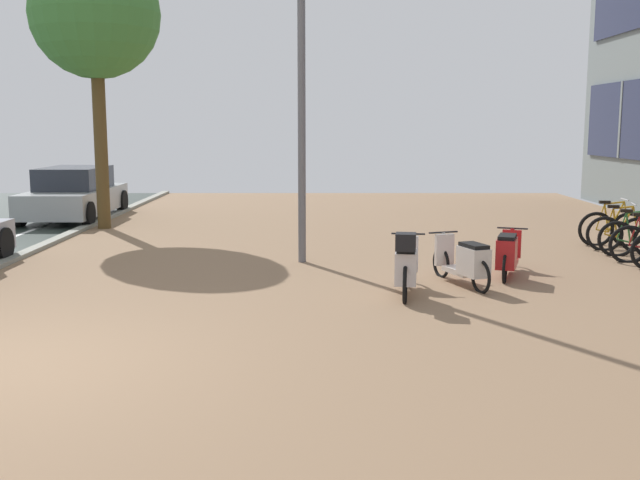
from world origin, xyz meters
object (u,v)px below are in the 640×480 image
(scooter_near, at_px, (511,254))
(parked_car_far, at_px, (78,194))
(bicycle_rack_07, at_px, (638,239))
(bicycle_rack_08, at_px, (625,234))
(scooter_mid, at_px, (409,265))
(lamp_post, at_px, (305,61))
(bicycle_rack_09, at_px, (616,229))
(street_tree, at_px, (99,15))
(scooter_far, at_px, (469,262))

(scooter_near, bearing_deg, parked_car_far, 141.13)
(bicycle_rack_07, relative_size, bicycle_rack_08, 0.99)
(bicycle_rack_07, bearing_deg, scooter_mid, -145.01)
(scooter_near, relative_size, lamp_post, 0.26)
(scooter_mid, bearing_deg, bicycle_rack_09, 43.87)
(parked_car_far, bearing_deg, bicycle_rack_09, -19.77)
(bicycle_rack_08, bearing_deg, street_tree, 163.72)
(bicycle_rack_08, bearing_deg, scooter_far, -138.62)
(bicycle_rack_08, distance_m, scooter_mid, 6.17)
(bicycle_rack_07, distance_m, lamp_post, 7.12)
(scooter_near, bearing_deg, scooter_mid, -142.88)
(bicycle_rack_09, xyz_separation_m, scooter_far, (-3.81, -3.95, 0.03))
(bicycle_rack_08, xyz_separation_m, scooter_far, (-3.73, -3.29, 0.04))
(scooter_near, distance_m, street_tree, 11.19)
(scooter_mid, bearing_deg, bicycle_rack_08, 39.98)
(scooter_mid, bearing_deg, parked_car_far, 130.50)
(bicycle_rack_09, height_order, scooter_mid, scooter_mid)
(street_tree, bearing_deg, scooter_mid, -48.10)
(scooter_far, bearing_deg, bicycle_rack_09, 45.98)
(bicycle_rack_09, bearing_deg, street_tree, 166.96)
(bicycle_rack_07, distance_m, parked_car_far, 13.86)
(bicycle_rack_07, height_order, lamp_post, lamp_post)
(scooter_far, bearing_deg, scooter_mid, -145.78)
(parked_car_far, bearing_deg, scooter_near, -38.87)
(bicycle_rack_07, xyz_separation_m, bicycle_rack_08, (0.00, 0.66, 0.00))
(bicycle_rack_07, relative_size, parked_car_far, 0.31)
(bicycle_rack_08, bearing_deg, lamp_post, -169.18)
(scooter_near, xyz_separation_m, lamp_post, (-3.41, 1.38, 3.20))
(bicycle_rack_09, relative_size, scooter_mid, 0.80)
(bicycle_rack_08, bearing_deg, parked_car_far, 157.50)
(bicycle_rack_07, relative_size, street_tree, 0.20)
(lamp_post, bearing_deg, bicycle_rack_07, 4.96)
(bicycle_rack_09, height_order, scooter_near, bicycle_rack_09)
(bicycle_rack_07, xyz_separation_m, scooter_near, (-2.90, -1.92, 0.05))
(bicycle_rack_09, height_order, scooter_far, bicycle_rack_09)
(street_tree, bearing_deg, scooter_near, -35.13)
(bicycle_rack_07, bearing_deg, street_tree, 160.67)
(bicycle_rack_07, xyz_separation_m, parked_car_far, (-12.55, 5.86, 0.30))
(bicycle_rack_09, bearing_deg, parked_car_far, 160.23)
(bicycle_rack_08, xyz_separation_m, scooter_near, (-2.90, -2.58, 0.04))
(bicycle_rack_07, bearing_deg, parked_car_far, 154.97)
(scooter_near, bearing_deg, bicycle_rack_07, 33.59)
(parked_car_far, height_order, street_tree, street_tree)
(bicycle_rack_08, distance_m, parked_car_far, 13.60)
(scooter_near, height_order, scooter_far, scooter_far)
(bicycle_rack_08, distance_m, scooter_far, 4.97)
(lamp_post, bearing_deg, street_tree, 137.61)
(bicycle_rack_08, bearing_deg, bicycle_rack_09, 82.92)
(bicycle_rack_07, relative_size, bicycle_rack_09, 0.94)
(lamp_post, bearing_deg, parked_car_far, 134.25)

